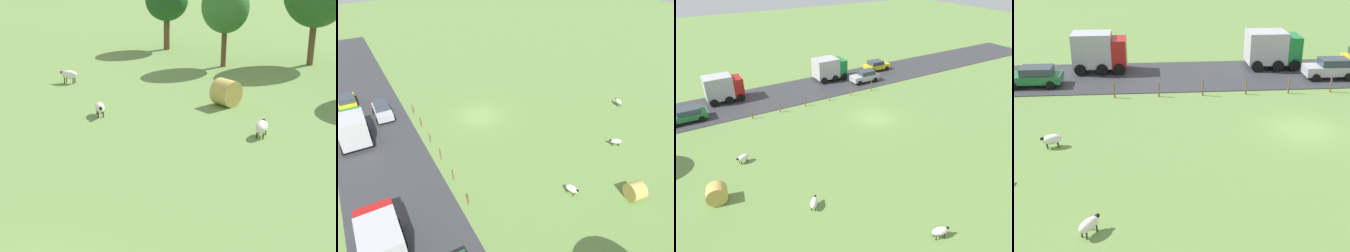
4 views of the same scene
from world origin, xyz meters
The scene contains 17 objects.
ground_plane centered at (0.00, 0.00, 0.00)m, with size 160.00×160.00×0.00m, color #6B8E47.
road_strip centered at (11.21, 0.00, 0.03)m, with size 8.00×80.00×0.06m, color #38383D.
sheep_0 centered at (-1.21, 14.82, 0.49)m, with size 0.87×1.23×0.77m.
sheep_1 centered at (-9.30, 11.87, 0.47)m, with size 1.16×1.02×0.71m.
sheep_2 centered at (-15.81, 6.11, 0.55)m, with size 0.76×1.24×0.82m.
hay_bale_0 centered at (-5.16, 17.68, 0.75)m, with size 1.50×1.50×1.17m, color tan.
fence_post_0 centered at (6.53, -4.17, 0.65)m, with size 0.12×0.12×1.29m, color brown.
fence_post_1 centered at (6.53, -0.98, 0.61)m, with size 0.12×0.12×1.23m, color brown.
fence_post_2 centered at (6.53, 2.22, 0.51)m, with size 0.12×0.12×1.03m, color brown.
fence_post_3 centered at (6.53, 5.41, 0.64)m, with size 0.12×0.12×1.28m, color brown.
fence_post_4 centered at (6.53, 8.60, 0.56)m, with size 0.12×0.12×1.13m, color brown.
fence_post_5 centered at (6.53, 11.79, 0.57)m, with size 0.12×0.12×1.14m, color brown.
truck_0 centered at (12.95, 13.36, 1.80)m, with size 2.70×4.39×3.27m.
truck_2 centered at (13.02, -1.32, 1.76)m, with size 2.90×4.45×3.14m.
car_0 centered at (9.67, -5.25, 0.89)m, with size 1.94×4.01×1.61m.
car_2 centered at (9.51, 18.02, 0.84)m, with size 2.15×4.31×1.49m.
car_3 centered at (12.96, -9.66, 0.84)m, with size 2.18×3.83×1.49m.
Camera 3 is at (-24.56, 18.39, 15.88)m, focal length 32.84 mm.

